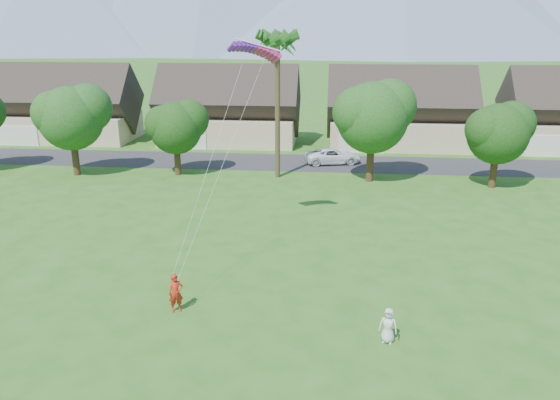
# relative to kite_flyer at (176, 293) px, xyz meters

# --- Properties ---
(ground) EXTENTS (500.00, 500.00, 0.00)m
(ground) POSITION_rel_kite_flyer_xyz_m (4.31, -4.32, -0.94)
(ground) COLOR #2D6019
(ground) RESTS_ON ground
(street) EXTENTS (90.00, 7.00, 0.01)m
(street) POSITION_rel_kite_flyer_xyz_m (4.31, 29.68, -0.93)
(street) COLOR #2D2D30
(street) RESTS_ON ground
(kite_flyer) EXTENTS (0.81, 0.71, 1.87)m
(kite_flyer) POSITION_rel_kite_flyer_xyz_m (0.00, 0.00, 0.00)
(kite_flyer) COLOR red
(kite_flyer) RESTS_ON ground
(watcher) EXTENTS (0.86, 0.65, 1.57)m
(watcher) POSITION_rel_kite_flyer_xyz_m (9.59, -1.70, -0.15)
(watcher) COLOR silver
(watcher) RESTS_ON ground
(parked_car) EXTENTS (5.73, 3.60, 1.48)m
(parked_car) POSITION_rel_kite_flyer_xyz_m (7.14, 29.68, -0.20)
(parked_car) COLOR white
(parked_car) RESTS_ON ground
(houses_row) EXTENTS (72.75, 8.19, 8.86)m
(houses_row) POSITION_rel_kite_flyer_xyz_m (4.81, 38.68, 2.51)
(houses_row) COLOR beige
(houses_row) RESTS_ON ground
(tree_row) EXTENTS (62.27, 6.67, 8.45)m
(tree_row) POSITION_rel_kite_flyer_xyz_m (3.17, 23.60, 3.95)
(tree_row) COLOR #47301C
(tree_row) RESTS_ON ground
(fan_palm) EXTENTS (3.00, 3.00, 13.80)m
(fan_palm) POSITION_rel_kite_flyer_xyz_m (2.31, 24.18, 10.87)
(fan_palm) COLOR #4C3D26
(fan_palm) RESTS_ON ground
(parafoil_kite) EXTENTS (3.22, 1.52, 0.50)m
(parafoil_kite) POSITION_rel_kite_flyer_xyz_m (2.48, 9.81, 10.58)
(parafoil_kite) COLOR #6817B3
(parafoil_kite) RESTS_ON ground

